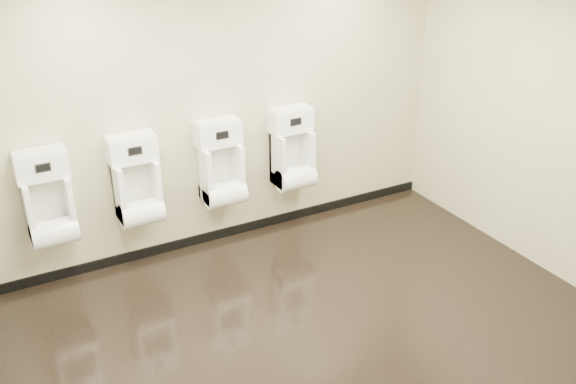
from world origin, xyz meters
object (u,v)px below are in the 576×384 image
(urinal_0, at_px, (49,205))
(urinal_2, at_px, (221,169))
(urinal_1, at_px, (137,187))
(urinal_3, at_px, (293,155))

(urinal_0, bearing_deg, urinal_2, 0.00)
(urinal_0, relative_size, urinal_1, 1.00)
(urinal_0, relative_size, urinal_3, 1.00)
(urinal_0, distance_m, urinal_3, 2.47)
(urinal_1, relative_size, urinal_2, 1.00)
(urinal_2, bearing_deg, urinal_0, 180.00)
(urinal_0, bearing_deg, urinal_3, 0.00)
(urinal_3, bearing_deg, urinal_0, 180.00)
(urinal_0, height_order, urinal_2, same)
(urinal_3, bearing_deg, urinal_1, 180.00)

